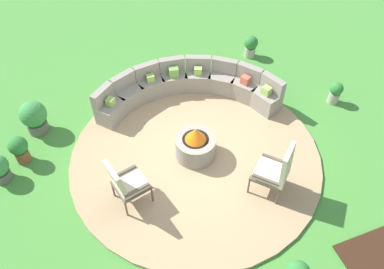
{
  "coord_description": "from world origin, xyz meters",
  "views": [
    {
      "loc": [
        -1.83,
        -4.68,
        6.01
      ],
      "look_at": [
        0.0,
        0.2,
        0.45
      ],
      "focal_mm": 35.58,
      "sensor_mm": 36.0,
      "label": 1
    }
  ],
  "objects_px": {
    "potted_plant_1": "(335,92)",
    "potted_plant_3": "(34,117)",
    "fire_pit": "(196,145)",
    "potted_plant_0": "(251,45)",
    "potted_plant_5": "(19,149)",
    "lounge_chair_front_left": "(126,182)",
    "curved_stone_bench": "(187,88)",
    "lounge_chair_front_right": "(276,170)"
  },
  "relations": [
    {
      "from": "potted_plant_0",
      "to": "lounge_chair_front_right",
      "type": "bearing_deg",
      "value": -111.11
    },
    {
      "from": "fire_pit",
      "to": "potted_plant_3",
      "type": "height_order",
      "value": "fire_pit"
    },
    {
      "from": "potted_plant_0",
      "to": "fire_pit",
      "type": "bearing_deg",
      "value": -133.38
    },
    {
      "from": "potted_plant_3",
      "to": "lounge_chair_front_right",
      "type": "bearing_deg",
      "value": -38.76
    },
    {
      "from": "fire_pit",
      "to": "lounge_chair_front_left",
      "type": "distance_m",
      "value": 1.68
    },
    {
      "from": "curved_stone_bench",
      "to": "potted_plant_5",
      "type": "distance_m",
      "value": 3.78
    },
    {
      "from": "lounge_chair_front_left",
      "to": "potted_plant_5",
      "type": "bearing_deg",
      "value": -149.13
    },
    {
      "from": "potted_plant_3",
      "to": "potted_plant_5",
      "type": "distance_m",
      "value": 0.85
    },
    {
      "from": "curved_stone_bench",
      "to": "potted_plant_1",
      "type": "xyz_separation_m",
      "value": [
        3.17,
        -1.26,
        -0.08
      ]
    },
    {
      "from": "curved_stone_bench",
      "to": "potted_plant_3",
      "type": "bearing_deg",
      "value": 176.48
    },
    {
      "from": "fire_pit",
      "to": "potted_plant_1",
      "type": "relative_size",
      "value": 1.48
    },
    {
      "from": "potted_plant_1",
      "to": "potted_plant_5",
      "type": "xyz_separation_m",
      "value": [
        -6.91,
        0.7,
        0.06
      ]
    },
    {
      "from": "lounge_chair_front_left",
      "to": "potted_plant_3",
      "type": "distance_m",
      "value": 2.87
    },
    {
      "from": "potted_plant_0",
      "to": "potted_plant_3",
      "type": "distance_m",
      "value": 5.62
    },
    {
      "from": "curved_stone_bench",
      "to": "potted_plant_3",
      "type": "height_order",
      "value": "curved_stone_bench"
    },
    {
      "from": "potted_plant_0",
      "to": "potted_plant_3",
      "type": "relative_size",
      "value": 0.77
    },
    {
      "from": "lounge_chair_front_right",
      "to": "potted_plant_5",
      "type": "height_order",
      "value": "lounge_chair_front_right"
    },
    {
      "from": "curved_stone_bench",
      "to": "lounge_chair_front_left",
      "type": "distance_m",
      "value": 3.05
    },
    {
      "from": "lounge_chair_front_left",
      "to": "potted_plant_5",
      "type": "relative_size",
      "value": 1.71
    },
    {
      "from": "fire_pit",
      "to": "potted_plant_5",
      "type": "xyz_separation_m",
      "value": [
        -3.29,
        1.12,
        0.01
      ]
    },
    {
      "from": "curved_stone_bench",
      "to": "potted_plant_0",
      "type": "bearing_deg",
      "value": 26.55
    },
    {
      "from": "potted_plant_1",
      "to": "fire_pit",
      "type": "bearing_deg",
      "value": -173.34
    },
    {
      "from": "potted_plant_0",
      "to": "potted_plant_1",
      "type": "xyz_separation_m",
      "value": [
        1.0,
        -2.35,
        -0.03
      ]
    },
    {
      "from": "lounge_chair_front_left",
      "to": "curved_stone_bench",
      "type": "bearing_deg",
      "value": 124.73
    },
    {
      "from": "curved_stone_bench",
      "to": "potted_plant_5",
      "type": "bearing_deg",
      "value": -171.41
    },
    {
      "from": "lounge_chair_front_left",
      "to": "potted_plant_3",
      "type": "relative_size",
      "value": 1.42
    },
    {
      "from": "curved_stone_bench",
      "to": "potted_plant_0",
      "type": "xyz_separation_m",
      "value": [
        2.17,
        1.08,
        -0.05
      ]
    },
    {
      "from": "lounge_chair_front_left",
      "to": "lounge_chair_front_right",
      "type": "relative_size",
      "value": 0.95
    },
    {
      "from": "curved_stone_bench",
      "to": "lounge_chair_front_right",
      "type": "relative_size",
      "value": 3.47
    },
    {
      "from": "lounge_chair_front_left",
      "to": "lounge_chair_front_right",
      "type": "xyz_separation_m",
      "value": [
        2.59,
        -0.69,
        0.01
      ]
    },
    {
      "from": "potted_plant_5",
      "to": "potted_plant_0",
      "type": "bearing_deg",
      "value": 15.59
    },
    {
      "from": "potted_plant_1",
      "to": "potted_plant_0",
      "type": "bearing_deg",
      "value": 113.07
    },
    {
      "from": "fire_pit",
      "to": "potted_plant_3",
      "type": "bearing_deg",
      "value": 147.19
    },
    {
      "from": "fire_pit",
      "to": "lounge_chair_front_right",
      "type": "distance_m",
      "value": 1.69
    },
    {
      "from": "fire_pit",
      "to": "lounge_chair_front_left",
      "type": "height_order",
      "value": "lounge_chair_front_left"
    },
    {
      "from": "fire_pit",
      "to": "potted_plant_3",
      "type": "xyz_separation_m",
      "value": [
        -2.93,
        1.89,
        0.07
      ]
    },
    {
      "from": "potted_plant_0",
      "to": "potted_plant_1",
      "type": "relative_size",
      "value": 1.08
    },
    {
      "from": "curved_stone_bench",
      "to": "potted_plant_1",
      "type": "bearing_deg",
      "value": -21.71
    },
    {
      "from": "fire_pit",
      "to": "potted_plant_0",
      "type": "height_order",
      "value": "fire_pit"
    },
    {
      "from": "fire_pit",
      "to": "curved_stone_bench",
      "type": "height_order",
      "value": "curved_stone_bench"
    },
    {
      "from": "potted_plant_1",
      "to": "potted_plant_3",
      "type": "distance_m",
      "value": 6.71
    },
    {
      "from": "potted_plant_5",
      "to": "potted_plant_3",
      "type": "bearing_deg",
      "value": 65.02
    }
  ]
}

